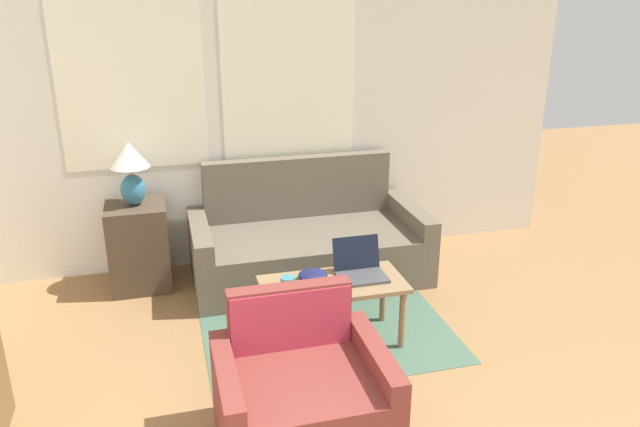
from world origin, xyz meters
TOP-DOWN VIEW (x-y plane):
  - wall_back at (-0.00, 4.16)m, footprint 5.98×0.06m
  - rug at (0.50, 3.12)m, footprint 1.71×2.01m
  - couch at (0.59, 3.70)m, footprint 1.89×0.92m
  - armchair at (0.07, 1.71)m, footprint 0.87×0.72m
  - side_table at (-0.75, 3.83)m, footprint 0.46×0.46m
  - table_lamp at (-0.75, 3.83)m, footprint 0.29×0.29m
  - coffee_table at (0.50, 2.61)m, footprint 0.95×0.47m
  - laptop at (0.70, 2.67)m, footprint 0.32×0.29m
  - cup_navy at (0.45, 2.49)m, footprint 0.08×0.08m
  - cup_yellow at (0.20, 2.62)m, footprint 0.10×0.10m
  - snack_bowl at (0.38, 2.68)m, footprint 0.20×0.20m

SIDE VIEW (x-z plane):
  - rug at x=0.50m, z-range 0.00..0.01m
  - armchair at x=0.07m, z-range -0.14..0.67m
  - couch at x=0.59m, z-range -0.20..0.73m
  - side_table at x=-0.75m, z-range 0.00..0.69m
  - coffee_table at x=0.50m, z-range 0.17..0.62m
  - snack_bowl at x=0.38m, z-range 0.45..0.51m
  - cup_yellow at x=0.20m, z-range 0.45..0.52m
  - cup_navy at x=0.45m, z-range 0.45..0.53m
  - laptop at x=0.70m, z-range 0.38..0.62m
  - table_lamp at x=-0.75m, z-range 0.75..1.24m
  - wall_back at x=0.00m, z-range 0.01..2.61m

